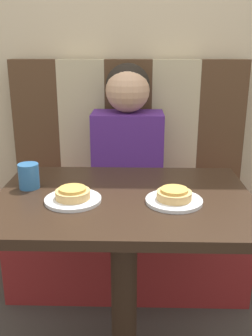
{
  "coord_description": "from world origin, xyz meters",
  "views": [
    {
      "loc": [
        0.04,
        -1.23,
        1.26
      ],
      "look_at": [
        0.0,
        0.3,
        0.77
      ],
      "focal_mm": 40.0,
      "sensor_mm": 36.0,
      "label": 1
    }
  ],
  "objects": [
    {
      "name": "plate_left",
      "position": [
        -0.17,
        -0.05,
        0.77
      ],
      "size": [
        0.19,
        0.19,
        0.01
      ],
      "color": "white",
      "rests_on": "dining_table"
    },
    {
      "name": "booth_backrest",
      "position": [
        0.0,
        0.79,
        0.85
      ],
      "size": [
        1.24,
        0.09,
        0.7
      ],
      "color": "#4C331E",
      "rests_on": "booth_seat"
    },
    {
      "name": "drinking_cup",
      "position": [
        -0.35,
        0.07,
        0.81
      ],
      "size": [
        0.08,
        0.08,
        0.09
      ],
      "color": "#2D669E",
      "rests_on": "dining_table"
    },
    {
      "name": "pizza_right",
      "position": [
        0.17,
        -0.05,
        0.79
      ],
      "size": [
        0.12,
        0.12,
        0.04
      ],
      "color": "tan",
      "rests_on": "plate_right"
    },
    {
      "name": "dining_table",
      "position": [
        0.0,
        0.0,
        0.65
      ],
      "size": [
        0.91,
        0.65,
        0.76
      ],
      "color": "black",
      "rests_on": "ground_plane"
    },
    {
      "name": "pizza_left",
      "position": [
        -0.17,
        -0.05,
        0.79
      ],
      "size": [
        0.12,
        0.12,
        0.04
      ],
      "color": "tan",
      "rests_on": "plate_left"
    },
    {
      "name": "plate_right",
      "position": [
        0.17,
        -0.05,
        0.77
      ],
      "size": [
        0.19,
        0.19,
        0.01
      ],
      "color": "white",
      "rests_on": "dining_table"
    },
    {
      "name": "wall_back",
      "position": [
        0.0,
        0.89,
        1.3
      ],
      "size": [
        7.0,
        0.05,
        2.6
      ],
      "color": "#C6B28E",
      "rests_on": "ground_plane"
    },
    {
      "name": "booth_seat",
      "position": [
        0.0,
        0.6,
        0.25
      ],
      "size": [
        1.24,
        0.47,
        0.5
      ],
      "color": "maroon",
      "rests_on": "ground_plane"
    },
    {
      "name": "person",
      "position": [
        0.0,
        0.6,
        0.86
      ],
      "size": [
        0.35,
        0.24,
        0.69
      ],
      "color": "#4C237A",
      "rests_on": "booth_seat"
    }
  ]
}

